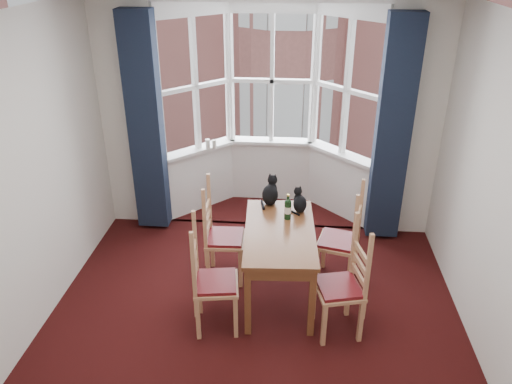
# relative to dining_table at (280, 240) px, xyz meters

# --- Properties ---
(floor) EXTENTS (4.50, 4.50, 0.00)m
(floor) POSITION_rel_dining_table_xyz_m (-0.22, -0.80, -0.66)
(floor) COLOR black
(floor) RESTS_ON ground
(ceiling) EXTENTS (4.50, 4.50, 0.00)m
(ceiling) POSITION_rel_dining_table_xyz_m (-0.22, -0.80, 2.14)
(ceiling) COLOR white
(ceiling) RESTS_ON floor
(wall_left) EXTENTS (0.00, 4.50, 4.50)m
(wall_left) POSITION_rel_dining_table_xyz_m (-2.22, -0.80, 0.74)
(wall_left) COLOR silver
(wall_left) RESTS_ON floor
(wall_back_pier_left) EXTENTS (0.70, 0.12, 2.80)m
(wall_back_pier_left) POSITION_rel_dining_table_xyz_m (-1.87, 1.45, 0.74)
(wall_back_pier_left) COLOR silver
(wall_back_pier_left) RESTS_ON floor
(wall_back_pier_right) EXTENTS (0.70, 0.12, 2.80)m
(wall_back_pier_right) POSITION_rel_dining_table_xyz_m (1.43, 1.45, 0.74)
(wall_back_pier_right) COLOR silver
(wall_back_pier_right) RESTS_ON floor
(bay_window) EXTENTS (2.76, 0.94, 2.80)m
(bay_window) POSITION_rel_dining_table_xyz_m (-0.22, 1.95, 0.74)
(bay_window) COLOR white
(bay_window) RESTS_ON floor
(curtain_left) EXTENTS (0.38, 0.22, 2.60)m
(curtain_left) POSITION_rel_dining_table_xyz_m (-1.64, 1.27, 0.69)
(curtain_left) COLOR #161F33
(curtain_left) RESTS_ON floor
(curtain_right) EXTENTS (0.38, 0.22, 2.60)m
(curtain_right) POSITION_rel_dining_table_xyz_m (1.20, 1.27, 0.69)
(curtain_right) COLOR #161F33
(curtain_right) RESTS_ON floor
(dining_table) EXTENTS (0.75, 1.30, 0.77)m
(dining_table) POSITION_rel_dining_table_xyz_m (0.00, 0.00, 0.00)
(dining_table) COLOR brown
(dining_table) RESTS_ON floor
(chair_left_near) EXTENTS (0.46, 0.47, 0.92)m
(chair_left_near) POSITION_rel_dining_table_xyz_m (-0.65, -0.52, -0.18)
(chair_left_near) COLOR tan
(chair_left_near) RESTS_ON floor
(chair_left_far) EXTENTS (0.42, 0.43, 0.92)m
(chair_left_far) POSITION_rel_dining_table_xyz_m (-0.67, 0.26, -0.18)
(chair_left_far) COLOR tan
(chair_left_far) RESTS_ON floor
(chair_right_near) EXTENTS (0.49, 0.50, 0.92)m
(chair_right_near) POSITION_rel_dining_table_xyz_m (0.64, -0.46, -0.18)
(chair_right_near) COLOR tan
(chair_right_near) RESTS_ON floor
(chair_right_far) EXTENTS (0.49, 0.51, 0.92)m
(chair_right_far) POSITION_rel_dining_table_xyz_m (0.68, 0.29, -0.18)
(chair_right_far) COLOR tan
(chair_right_far) RESTS_ON floor
(cat_left) EXTENTS (0.22, 0.27, 0.33)m
(cat_left) POSITION_rel_dining_table_xyz_m (-0.13, 0.55, 0.23)
(cat_left) COLOR black
(cat_left) RESTS_ON dining_table
(cat_right) EXTENTS (0.20, 0.23, 0.27)m
(cat_right) POSITION_rel_dining_table_xyz_m (0.18, 0.41, 0.21)
(cat_right) COLOR black
(cat_right) RESTS_ON dining_table
(wine_bottle) EXTENTS (0.07, 0.07, 0.27)m
(wine_bottle) POSITION_rel_dining_table_xyz_m (0.07, 0.24, 0.23)
(wine_bottle) COLOR black
(wine_bottle) RESTS_ON dining_table
(candle_tall) EXTENTS (0.06, 0.06, 0.13)m
(candle_tall) POSITION_rel_dining_table_xyz_m (-1.01, 1.80, 0.28)
(candle_tall) COLOR white
(candle_tall) RESTS_ON bay_window
(candle_short) EXTENTS (0.06, 0.06, 0.11)m
(candle_short) POSITION_rel_dining_table_xyz_m (-0.93, 1.83, 0.27)
(candle_short) COLOR white
(candle_short) RESTS_ON bay_window
(street) EXTENTS (80.00, 80.00, 0.00)m
(street) POSITION_rel_dining_table_xyz_m (-0.22, 31.45, -6.66)
(street) COLOR #333335
(street) RESTS_ON ground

